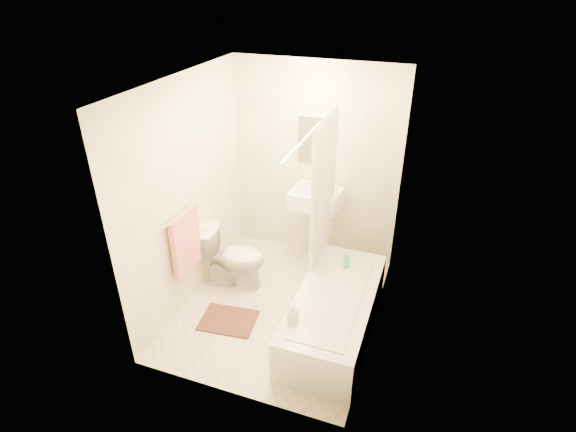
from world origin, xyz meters
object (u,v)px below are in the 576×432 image
(bathtub, at_px, (334,313))
(toilet, at_px, (233,257))
(bath_mat, at_px, (228,320))
(sink, at_px, (316,224))
(soap_bottle, at_px, (293,314))

(bathtub, bearing_deg, toilet, 163.31)
(bath_mat, bearing_deg, sink, 68.37)
(sink, xyz_separation_m, bath_mat, (-0.53, -1.35, -0.53))
(bathtub, bearing_deg, bath_mat, -167.91)
(bathtub, height_order, bath_mat, bathtub)
(bath_mat, distance_m, soap_bottle, 1.01)
(bath_mat, bearing_deg, bathtub, 12.09)
(bath_mat, xyz_separation_m, soap_bottle, (0.80, -0.26, 0.55))
(sink, height_order, soap_bottle, sink)
(toilet, xyz_separation_m, soap_bottle, (1.02, -0.88, 0.20))
(bathtub, bearing_deg, soap_bottle, -118.36)
(toilet, xyz_separation_m, bathtub, (1.29, -0.39, -0.12))
(sink, bearing_deg, bath_mat, -107.87)
(toilet, xyz_separation_m, sink, (0.75, 0.73, 0.19))
(sink, bearing_deg, toilet, -132.03)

